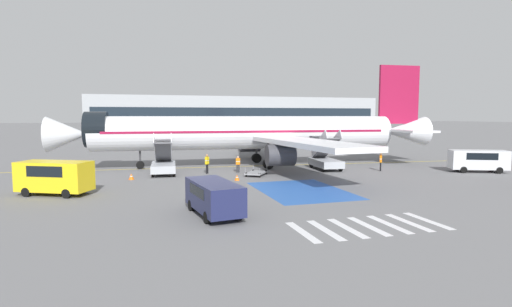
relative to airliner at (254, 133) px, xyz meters
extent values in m
plane|color=slate|center=(-0.41, -0.36, -3.70)|extent=(600.00, 600.00, 0.00)
cube|color=gold|center=(-0.75, 0.06, -3.69)|extent=(76.47, 6.46, 0.01)
cube|color=#2856A8|center=(-0.75, -14.96, -3.69)|extent=(6.11, 8.90, 0.01)
cube|color=silver|center=(-4.95, -24.88, -3.69)|extent=(0.44, 3.60, 0.01)
cube|color=silver|center=(-3.75, -24.88, -3.69)|extent=(0.44, 3.60, 0.01)
cube|color=silver|center=(-2.55, -24.88, -3.69)|extent=(0.44, 3.60, 0.01)
cube|color=silver|center=(-1.35, -24.88, -3.69)|extent=(0.44, 3.60, 0.01)
cube|color=silver|center=(-0.15, -24.88, -3.69)|extent=(0.44, 3.60, 0.01)
cube|color=silver|center=(1.05, -24.88, -3.69)|extent=(0.44, 3.60, 0.01)
cube|color=silver|center=(2.25, -24.88, -3.69)|extent=(0.44, 3.60, 0.01)
cylinder|color=silver|center=(-0.75, 0.06, 0.01)|extent=(32.90, 6.26, 3.61)
cone|color=silver|center=(-19.02, 1.56, 0.01)|extent=(4.24, 3.84, 3.53)
cone|color=silver|center=(18.25, -1.49, 0.01)|extent=(5.67, 3.89, 3.46)
cylinder|color=black|center=(-16.33, 1.34, 0.46)|extent=(2.45, 3.81, 3.64)
cube|color=maroon|center=(-0.75, 0.06, 0.19)|extent=(30.29, 6.12, 0.24)
cube|color=silver|center=(1.94, -9.30, -0.53)|extent=(5.33, 17.72, 0.44)
cylinder|color=#38383D|center=(0.33, -7.45, -1.79)|extent=(2.77, 2.21, 2.01)
cube|color=silver|center=(3.43, 8.86, -0.53)|extent=(8.06, 18.02, 0.44)
cylinder|color=#38383D|center=(1.54, 7.30, -1.79)|extent=(2.77, 2.21, 2.01)
cube|color=maroon|center=(17.44, -1.43, 4.33)|extent=(5.06, 0.77, 6.84)
cube|color=silver|center=(16.62, -4.80, 0.19)|extent=(3.70, 6.01, 0.24)
cube|color=silver|center=(17.18, 2.03, 0.19)|extent=(3.70, 6.01, 0.24)
cylinder|color=#38383D|center=(-12.16, 1.00, -1.81)|extent=(0.20, 0.20, 2.93)
cylinder|color=black|center=(-12.16, 1.00, -3.28)|extent=(0.86, 0.35, 0.84)
cylinder|color=#38383D|center=(0.63, -2.96, -1.84)|extent=(0.24, 0.24, 2.62)
cylinder|color=black|center=(0.63, -2.96, -3.15)|extent=(1.15, 0.69, 1.10)
cylinder|color=#38383D|center=(1.10, 2.82, -1.84)|extent=(0.24, 0.24, 2.62)
cylinder|color=black|center=(1.10, 2.82, -3.15)|extent=(1.15, 0.69, 1.10)
cube|color=#ADB2BA|center=(-10.07, -3.59, -3.00)|extent=(2.58, 4.96, 0.70)
cylinder|color=black|center=(-10.87, -1.84, -3.35)|extent=(0.28, 0.72, 0.70)
cylinder|color=black|center=(-9.00, -1.99, -3.35)|extent=(0.28, 0.72, 0.70)
cylinder|color=black|center=(-11.14, -5.19, -3.35)|extent=(0.28, 0.72, 0.70)
cylinder|color=black|center=(-9.28, -5.34, -3.35)|extent=(0.28, 0.72, 0.70)
cube|color=#4C4C51|center=(-10.07, -3.59, -1.61)|extent=(1.76, 4.26, 2.22)
cube|color=#4C4C51|center=(-9.88, -1.32, -0.57)|extent=(1.73, 1.23, 0.12)
cube|color=silver|center=(-10.84, -3.53, -1.13)|extent=(0.43, 4.50, 2.92)
cube|color=silver|center=(-9.30, -3.66, -1.13)|extent=(0.43, 4.50, 2.92)
cube|color=#ADB2BA|center=(6.23, -4.93, -3.00)|extent=(2.58, 4.96, 0.70)
cylinder|color=black|center=(5.44, -3.18, -3.35)|extent=(0.28, 0.72, 0.70)
cylinder|color=black|center=(7.30, -3.33, -3.35)|extent=(0.28, 0.72, 0.70)
cylinder|color=black|center=(5.16, -6.53, -3.35)|extent=(0.28, 0.72, 0.70)
cylinder|color=black|center=(7.03, -6.68, -3.35)|extent=(0.28, 0.72, 0.70)
cube|color=#4C4C51|center=(6.23, -4.93, -1.51)|extent=(1.76, 4.26, 2.41)
cube|color=#4C4C51|center=(6.42, -2.66, -0.37)|extent=(1.73, 1.23, 0.12)
cube|color=silver|center=(5.46, -4.86, -1.04)|extent=(0.43, 4.53, 3.10)
cube|color=silver|center=(7.00, -4.99, -1.04)|extent=(0.43, 4.53, 3.10)
cube|color=#38383D|center=(5.87, 25.29, -2.92)|extent=(9.77, 3.00, 0.60)
cube|color=silver|center=(1.15, 25.54, -2.42)|extent=(2.27, 2.48, 1.60)
cube|color=black|center=(0.08, 25.60, -2.10)|extent=(0.15, 2.00, 0.70)
cylinder|color=#B7BCC4|center=(6.29, 25.27, -1.35)|extent=(6.77, 2.89, 2.54)
cylinder|color=gold|center=(6.29, 25.27, -1.35)|extent=(0.49, 2.61, 2.59)
cylinder|color=black|center=(1.52, 24.33, -3.22)|extent=(0.97, 0.33, 0.96)
cylinder|color=black|center=(1.65, 26.71, -3.22)|extent=(0.97, 0.33, 0.96)
cylinder|color=black|center=(6.34, 24.08, -3.22)|extent=(0.97, 0.33, 0.96)
cylinder|color=black|center=(6.46, 26.45, -3.22)|extent=(0.97, 0.33, 0.96)
cylinder|color=black|center=(9.01, 23.94, -3.22)|extent=(0.97, 0.33, 0.96)
cylinder|color=black|center=(9.14, 26.31, -3.22)|extent=(0.97, 0.33, 0.96)
cube|color=silver|center=(19.78, -11.04, -2.45)|extent=(5.54, 3.84, 1.85)
cube|color=black|center=(19.78, -11.04, -2.05)|extent=(3.40, 2.89, 0.67)
cylinder|color=black|center=(17.95, -11.13, -3.38)|extent=(0.67, 0.45, 0.64)
cylinder|color=black|center=(18.65, -9.60, -3.38)|extent=(0.67, 0.45, 0.64)
cylinder|color=black|center=(20.91, -12.48, -3.38)|extent=(0.67, 0.45, 0.64)
cylinder|color=black|center=(21.61, -10.94, -3.38)|extent=(0.67, 0.45, 0.64)
cube|color=yellow|center=(-18.05, -11.52, -2.35)|extent=(5.36, 4.07, 2.05)
cube|color=black|center=(-18.05, -11.52, -1.90)|extent=(3.38, 3.10, 0.74)
cylinder|color=black|center=(-16.25, -11.35, -3.38)|extent=(0.66, 0.47, 0.64)
cylinder|color=black|center=(-17.10, -13.05, -3.38)|extent=(0.66, 0.47, 0.64)
cylinder|color=black|center=(-18.99, -9.98, -3.38)|extent=(0.66, 0.47, 0.64)
cylinder|color=black|center=(-19.85, -11.68, -3.38)|extent=(0.66, 0.47, 0.64)
cube|color=#1E234C|center=(-8.41, -20.42, -2.59)|extent=(2.61, 5.23, 1.57)
cube|color=black|center=(-8.41, -20.42, -2.25)|extent=(2.34, 3.00, 0.56)
cylinder|color=black|center=(-7.31, -21.84, -3.38)|extent=(0.28, 0.66, 0.64)
cylinder|color=black|center=(-9.10, -22.08, -3.38)|extent=(0.28, 0.66, 0.64)
cylinder|color=black|center=(-7.72, -18.76, -3.38)|extent=(0.28, 0.66, 0.64)
cylinder|color=black|center=(-9.51, -19.00, -3.38)|extent=(0.28, 0.66, 0.64)
cube|color=gray|center=(-1.84, -6.86, -3.44)|extent=(2.70, 2.99, 0.12)
cylinder|color=black|center=(-1.78, -5.64, -3.50)|extent=(0.31, 0.39, 0.40)
cylinder|color=black|center=(-0.73, -6.36, -3.50)|extent=(0.31, 0.39, 0.40)
cylinder|color=black|center=(-2.95, -7.36, -3.50)|extent=(0.31, 0.39, 0.40)
cylinder|color=black|center=(-1.89, -8.08, -3.50)|extent=(0.31, 0.39, 0.40)
cylinder|color=gray|center=(-1.74, -5.48, -3.10)|extent=(0.05, 0.05, 0.55)
cylinder|color=gray|center=(-0.59, -6.26, -3.10)|extent=(0.05, 0.05, 0.55)
cylinder|color=gray|center=(-3.08, -7.46, -3.10)|extent=(0.05, 0.05, 0.55)
cylinder|color=gray|center=(-1.93, -8.24, -3.10)|extent=(0.05, 0.05, 0.55)
cylinder|color=black|center=(-6.07, -4.36, -3.24)|extent=(0.14, 0.14, 0.91)
cylinder|color=black|center=(-5.96, -4.23, -3.24)|extent=(0.14, 0.14, 0.91)
cube|color=yellow|center=(-6.01, -4.29, -2.43)|extent=(0.44, 0.46, 0.72)
cube|color=silver|center=(-6.01, -4.29, -2.43)|extent=(0.46, 0.48, 0.06)
sphere|color=#9E704C|center=(-6.01, -4.29, -1.94)|extent=(0.25, 0.25, 0.25)
cylinder|color=black|center=(11.02, -7.61, -3.26)|extent=(0.14, 0.14, 0.88)
cylinder|color=black|center=(11.11, -7.46, -3.26)|extent=(0.14, 0.14, 0.88)
cube|color=orange|center=(11.07, -7.54, -2.46)|extent=(0.41, 0.47, 0.70)
cube|color=silver|center=(11.07, -7.54, -2.46)|extent=(0.42, 0.49, 0.06)
sphere|color=brown|center=(11.07, -7.54, -1.99)|extent=(0.24, 0.24, 0.24)
cylinder|color=#2D2D33|center=(-3.06, -4.40, -3.31)|extent=(0.14, 0.14, 0.79)
cylinder|color=#2D2D33|center=(-2.90, -4.44, -3.31)|extent=(0.14, 0.14, 0.79)
cube|color=orange|center=(-2.98, -4.42, -2.60)|extent=(0.46, 0.31, 0.62)
cube|color=silver|center=(-2.98, -4.42, -2.60)|extent=(0.47, 0.32, 0.06)
sphere|color=beige|center=(-2.98, -4.42, -2.18)|extent=(0.21, 0.21, 0.21)
cone|color=orange|center=(-12.99, -5.99, -3.43)|extent=(0.49, 0.49, 0.54)
cylinder|color=white|center=(-12.99, -5.99, -3.40)|extent=(0.27, 0.27, 0.06)
cone|color=orange|center=(-17.37, -4.61, -3.38)|extent=(0.58, 0.58, 0.64)
cylinder|color=white|center=(-17.37, -4.61, -3.34)|extent=(0.32, 0.32, 0.08)
cone|color=orange|center=(-4.24, -9.06, -3.45)|extent=(0.45, 0.45, 0.50)
cylinder|color=white|center=(-4.24, -9.06, -3.42)|extent=(0.25, 0.25, 0.06)
cube|color=#9EA3A8|center=(13.72, 60.90, 1.51)|extent=(75.24, 12.00, 10.41)
cube|color=#19232D|center=(13.72, 54.85, 2.03)|extent=(72.23, 0.10, 3.65)
camera|label=1|loc=(-12.47, -42.14, 1.87)|focal=28.00mm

